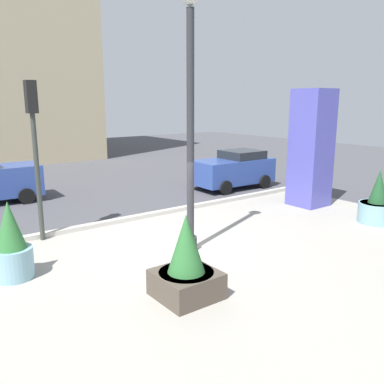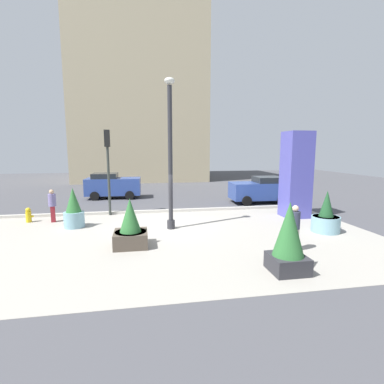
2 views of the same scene
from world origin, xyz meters
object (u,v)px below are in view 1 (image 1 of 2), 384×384
(potted_plant_near_right, at_px, (377,205))
(lamp_post, at_px, (190,134))
(traffic_light_corner, at_px, (34,135))
(car_far_lane, at_px, (234,169))
(potted_plant_near_left, at_px, (186,265))
(art_pillar_blue, at_px, (311,149))
(potted_plant_mid_plaza, at_px, (11,246))

(potted_plant_near_right, bearing_deg, lamp_post, 165.62)
(traffic_light_corner, relative_size, car_far_lane, 1.18)
(lamp_post, height_order, potted_plant_near_left, lamp_post)
(art_pillar_blue, relative_size, car_far_lane, 1.15)
(potted_plant_mid_plaza, distance_m, traffic_light_corner, 3.59)
(art_pillar_blue, distance_m, potted_plant_mid_plaza, 11.34)
(potted_plant_mid_plaza, xyz_separation_m, car_far_lane, (11.12, 4.51, 0.10))
(potted_plant_near_right, xyz_separation_m, traffic_light_corner, (-9.70, 5.06, 2.51))
(lamp_post, distance_m, art_pillar_blue, 6.99)
(potted_plant_near_right, height_order, potted_plant_mid_plaza, potted_plant_mid_plaza)
(art_pillar_blue, height_order, potted_plant_near_left, art_pillar_blue)
(lamp_post, height_order, car_far_lane, lamp_post)
(potted_plant_near_right, xyz_separation_m, potted_plant_mid_plaza, (-11.08, 2.73, 0.17))
(art_pillar_blue, height_order, potted_plant_mid_plaza, art_pillar_blue)
(lamp_post, distance_m, potted_plant_near_right, 7.35)
(lamp_post, distance_m, car_far_lane, 8.99)
(traffic_light_corner, xyz_separation_m, car_far_lane, (9.74, 2.17, -2.24))
(traffic_light_corner, height_order, car_far_lane, traffic_light_corner)
(potted_plant_mid_plaza, xyz_separation_m, traffic_light_corner, (1.38, 2.34, 2.34))
(lamp_post, relative_size, traffic_light_corner, 1.43)
(lamp_post, xyz_separation_m, traffic_light_corner, (-3.05, 3.36, -0.11))
(potted_plant_near_right, relative_size, potted_plant_near_left, 1.01)
(lamp_post, distance_m, traffic_light_corner, 4.53)
(lamp_post, relative_size, art_pillar_blue, 1.46)
(potted_plant_near_left, bearing_deg, lamp_post, 51.43)
(potted_plant_near_right, height_order, potted_plant_near_left, potted_plant_near_right)
(lamp_post, bearing_deg, potted_plant_mid_plaza, 167.04)
(lamp_post, bearing_deg, potted_plant_near_right, -14.38)
(potted_plant_near_left, distance_m, traffic_light_corner, 6.18)
(lamp_post, bearing_deg, traffic_light_corner, 132.21)
(art_pillar_blue, bearing_deg, potted_plant_near_right, -93.00)
(art_pillar_blue, xyz_separation_m, potted_plant_near_left, (-8.55, -3.42, -1.56))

